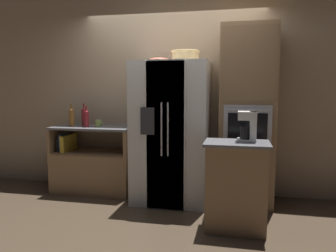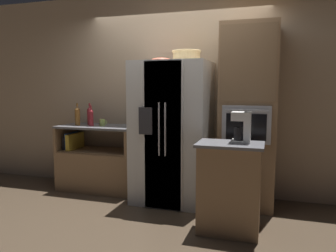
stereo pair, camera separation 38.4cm
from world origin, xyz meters
name	(u,v)px [view 2 (the right image)]	position (x,y,z in m)	size (l,w,h in m)	color
ground_plane	(167,200)	(0.00, 0.00, 0.00)	(20.00, 20.00, 0.00)	#4C3D2D
wall_back	(177,93)	(0.00, 0.48, 1.40)	(12.00, 0.06, 2.80)	tan
counter_left	(99,166)	(-1.09, 0.16, 0.34)	(1.13, 0.58, 0.93)	#93704C
refrigerator	(172,132)	(0.06, 0.05, 0.90)	(0.94, 0.84, 1.80)	silver
wall_oven	(248,117)	(1.01, 0.14, 1.12)	(0.67, 0.67, 2.23)	#93704C
island_counter	(229,187)	(0.89, -0.70, 0.46)	(0.66, 0.45, 0.92)	#93704C
wicker_basket	(187,56)	(0.22, 0.15, 1.88)	(0.37, 0.37, 0.15)	tan
fruit_bowl	(161,60)	(-0.13, 0.15, 1.83)	(0.27, 0.27, 0.06)	#DB664C
bottle_tall	(77,116)	(-1.38, 0.10, 1.07)	(0.07, 0.07, 0.32)	brown
bottle_short	(91,117)	(-1.14, 0.08, 1.06)	(0.06, 0.06, 0.29)	maroon
bottle_wide	(90,115)	(-1.25, 0.22, 1.07)	(0.08, 0.08, 0.32)	maroon
mug	(102,122)	(-1.02, 0.18, 0.98)	(0.11, 0.08, 0.09)	#B2D166
coffee_maker	(243,126)	(1.01, -0.64, 1.09)	(0.19, 0.19, 0.31)	white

